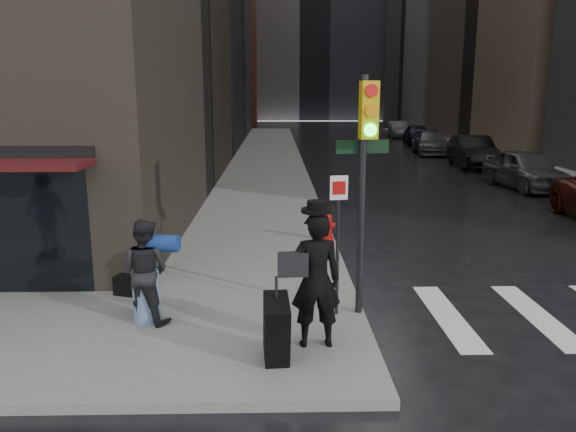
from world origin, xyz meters
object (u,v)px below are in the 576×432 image
object	(u,v)px
parked_car_1	(525,169)
parked_car_2	(473,152)
traffic_light	(363,164)
parked_car_4	(417,134)
man_jeans	(145,271)
fire_hydrant	(327,228)
man_overcoat	(308,288)
parked_car_5	(399,129)
parked_car_3	(431,142)

from	to	relation	value
parked_car_1	parked_car_2	size ratio (longest dim) A/B	0.94
traffic_light	parked_car_1	size ratio (longest dim) A/B	0.85
parked_car_1	parked_car_4	size ratio (longest dim) A/B	1.05
traffic_light	parked_car_1	distance (m)	16.32
man_jeans	traffic_light	size ratio (longest dim) A/B	0.44
fire_hydrant	parked_car_2	distance (m)	17.85
parked_car_4	man_jeans	bearing A→B (deg)	-105.18
man_jeans	traffic_light	world-z (taller)	traffic_light
parked_car_2	parked_car_4	xyz separation A→B (m)	(0.43, 13.45, -0.07)
man_overcoat	parked_car_4	distance (m)	36.57
traffic_light	parked_car_2	bearing A→B (deg)	56.21
man_jeans	fire_hydrant	distance (m)	6.24
traffic_light	parked_car_5	xyz separation A→B (m)	(9.47, 40.49, -2.01)
man_jeans	parked_car_5	world-z (taller)	man_jeans
man_overcoat	fire_hydrant	bearing A→B (deg)	-102.09
man_overcoat	parked_car_3	distance (m)	29.92
man_overcoat	traffic_light	distance (m)	2.29
traffic_light	man_overcoat	bearing A→B (deg)	-136.20
traffic_light	parked_car_3	xyz separation A→B (m)	(8.63, 27.04, -2.00)
man_jeans	parked_car_3	size ratio (longest dim) A/B	0.35
parked_car_4	parked_car_5	xyz separation A→B (m)	(0.05, 6.73, -0.04)
man_jeans	fire_hydrant	size ratio (longest dim) A/B	2.43
parked_car_5	parked_car_3	bearing A→B (deg)	-88.47
parked_car_3	fire_hydrant	bearing A→B (deg)	-105.84
parked_car_2	man_overcoat	bearing A→B (deg)	-109.44
man_jeans	fire_hydrant	xyz separation A→B (m)	(3.47, 5.16, -0.55)
fire_hydrant	parked_car_4	xyz separation A→B (m)	(9.50, 28.83, 0.29)
man_jeans	parked_car_5	xyz separation A→B (m)	(13.02, 40.71, -0.30)
traffic_light	man_jeans	bearing A→B (deg)	173.53
traffic_light	fire_hydrant	size ratio (longest dim) A/B	5.59
traffic_light	parked_car_4	distance (m)	35.11
traffic_light	fire_hydrant	xyz separation A→B (m)	(-0.08, 4.94, -2.26)
parked_car_2	parked_car_3	world-z (taller)	parked_car_2
traffic_light	parked_car_4	size ratio (longest dim) A/B	0.90
man_jeans	parked_car_4	bearing A→B (deg)	-91.82
parked_car_1	man_overcoat	bearing A→B (deg)	-128.16
fire_hydrant	parked_car_5	distance (m)	36.81
parked_car_2	parked_car_5	bearing A→B (deg)	93.88
fire_hydrant	parked_car_3	distance (m)	23.76
man_jeans	parked_car_2	world-z (taller)	man_jeans
parked_car_3	parked_car_4	distance (m)	6.77
traffic_light	parked_car_3	world-z (taller)	traffic_light
parked_car_2	man_jeans	bearing A→B (deg)	-116.17
fire_hydrant	parked_car_3	xyz separation A→B (m)	(8.71, 22.10, 0.26)
man_overcoat	traffic_light	xyz separation A→B (m)	(0.95, 1.30, 1.63)
man_overcoat	man_jeans	world-z (taller)	man_overcoat
parked_car_1	parked_car_3	size ratio (longest dim) A/B	0.93
man_overcoat	parked_car_3	bearing A→B (deg)	-112.83
traffic_light	parked_car_1	bearing A→B (deg)	47.06
man_jeans	parked_car_5	bearing A→B (deg)	-88.67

